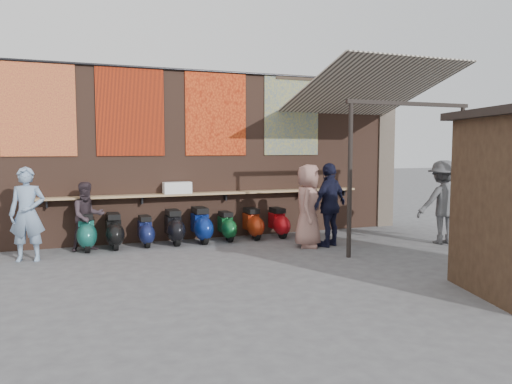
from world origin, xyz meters
The scene contains 28 objects.
ground centered at (0.00, 0.00, 0.00)m, with size 70.00×70.00×0.00m, color #474749.
brick_wall centered at (0.00, 2.70, 2.00)m, with size 10.00×0.40×4.00m, color brown.
pier_right centered at (5.20, 2.70, 2.00)m, with size 0.50×0.50×4.00m, color #4C4238.
eating_counter centered at (0.00, 2.33, 1.10)m, with size 8.00×0.32×0.05m, color #9E7A51.
shelf_box centered at (-0.70, 2.30, 1.26)m, with size 0.64×0.27×0.27m, color white.
tapestry_redgold centered at (-3.60, 2.48, 3.00)m, with size 1.50×0.02×2.00m, color maroon.
tapestry_sun centered at (-1.70, 2.48, 3.00)m, with size 1.50×0.02×2.00m, color red.
tapestry_orange centered at (0.30, 2.48, 3.00)m, with size 1.50×0.02×2.00m, color #DD4C1B.
tapestry_multi centered at (2.30, 2.48, 3.00)m, with size 1.50×0.02×2.00m, color #284A93.
hang_rail centered at (0.00, 2.47, 3.98)m, with size 0.06×0.06×9.50m, color black.
scooter_stool_0 centered at (-2.74, 2.03, 0.40)m, with size 0.37×0.83×0.79m, color #186256, non-canonical shape.
scooter_stool_1 centered at (-2.17, 2.04, 0.38)m, with size 0.36×0.80×0.76m, color black, non-canonical shape.
scooter_stool_2 centered at (-1.49, 2.04, 0.34)m, with size 0.32×0.71×0.67m, color #141D4E, non-canonical shape.
scooter_stool_3 centered at (-0.85, 2.03, 0.39)m, with size 0.37×0.82×0.78m, color black, non-canonical shape.
scooter_stool_4 centered at (-0.23, 1.99, 0.40)m, with size 0.38×0.85×0.81m, color navy, non-canonical shape.
scooter_stool_5 centered at (0.40, 2.03, 0.34)m, with size 0.32×0.71×0.68m, color #105226, non-canonical shape.
scooter_stool_6 centered at (1.06, 2.03, 0.36)m, with size 0.35×0.77×0.73m, color maroon, non-canonical shape.
scooter_stool_7 centered at (1.72, 1.99, 0.36)m, with size 0.34×0.75×0.71m, color #AF0D14, non-canonical shape.
diner_left centered at (-3.82, 1.40, 0.91)m, with size 0.66×0.44×1.82m, color #7891AF.
diner_right centered at (-2.70, 2.00, 0.73)m, with size 0.71×0.55×1.47m, color #32262D.
shopper_navy centered at (2.32, 0.55, 0.93)m, with size 1.08×0.45×1.85m, color black.
shopper_grey centered at (4.89, -0.11, 0.95)m, with size 1.23×0.70×1.90m, color #4F5054.
shopper_tan centered at (1.83, 0.64, 0.91)m, with size 0.89×0.58×1.82m, color #986B60.
awning_canvas centered at (3.50, 0.90, 3.55)m, with size 3.20×3.40×0.03m, color beige.
awning_ledger centered at (3.50, 2.49, 3.95)m, with size 3.30×0.08×0.12m, color #33261C.
awning_header centered at (3.50, -0.60, 3.08)m, with size 3.00×0.08×0.08m, color black.
awning_post_left centered at (2.10, -0.60, 1.55)m, with size 0.09×0.09×3.10m, color black.
awning_post_right centered at (4.90, -0.60, 1.55)m, with size 0.09×0.09×3.10m, color black.
Camera 1 is at (-3.22, -9.04, 2.18)m, focal length 35.00 mm.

